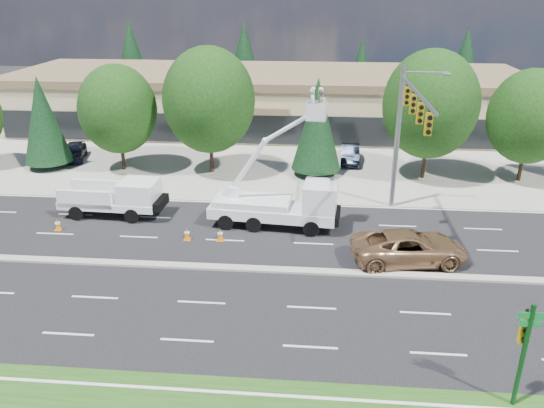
# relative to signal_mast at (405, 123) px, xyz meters

# --- Properties ---
(ground) EXTENTS (140.00, 140.00, 0.00)m
(ground) POSITION_rel_signal_mast_xyz_m (-10.03, -7.04, -6.06)
(ground) COLOR black
(ground) RESTS_ON ground
(concrete_apron) EXTENTS (140.00, 22.00, 0.01)m
(concrete_apron) POSITION_rel_signal_mast_xyz_m (-10.03, 12.96, -6.05)
(concrete_apron) COLOR gray
(concrete_apron) RESTS_ON ground
(road_median) EXTENTS (120.00, 0.55, 0.12)m
(road_median) POSITION_rel_signal_mast_xyz_m (-10.03, -7.04, -6.00)
(road_median) COLOR gray
(road_median) RESTS_ON ground
(strip_mall) EXTENTS (50.40, 15.40, 5.50)m
(strip_mall) POSITION_rel_signal_mast_xyz_m (-10.03, 22.93, -3.23)
(strip_mall) COLOR tan
(strip_mall) RESTS_ON ground
(tree_front_b) EXTENTS (3.63, 3.63, 7.16)m
(tree_front_b) POSITION_rel_signal_mast_xyz_m (-26.03, 7.96, -2.22)
(tree_front_b) COLOR #332114
(tree_front_b) RESTS_ON ground
(tree_front_c) EXTENTS (5.85, 5.85, 8.11)m
(tree_front_c) POSITION_rel_signal_mast_xyz_m (-20.03, 7.96, -1.31)
(tree_front_c) COLOR #332114
(tree_front_c) RESTS_ON ground
(tree_front_d) EXTENTS (6.82, 6.82, 9.47)m
(tree_front_d) POSITION_rel_signal_mast_xyz_m (-13.03, 7.96, -0.51)
(tree_front_d) COLOR #332114
(tree_front_d) RESTS_ON ground
(tree_front_e) EXTENTS (3.71, 3.71, 7.31)m
(tree_front_e) POSITION_rel_signal_mast_xyz_m (-5.03, 7.96, -2.14)
(tree_front_e) COLOR #332114
(tree_front_e) RESTS_ON ground
(tree_front_f) EXTENTS (6.79, 6.79, 9.41)m
(tree_front_f) POSITION_rel_signal_mast_xyz_m (2.97, 7.96, -0.55)
(tree_front_f) COLOR #332114
(tree_front_f) RESTS_ON ground
(tree_front_g) EXTENTS (5.87, 5.87, 8.15)m
(tree_front_g) POSITION_rel_signal_mast_xyz_m (9.97, 7.96, -1.29)
(tree_front_g) COLOR #332114
(tree_front_g) RESTS_ON ground
(tree_back_a) EXTENTS (4.89, 4.89, 9.63)m
(tree_back_a) POSITION_rel_signal_mast_xyz_m (-28.03, 34.96, -0.89)
(tree_back_a) COLOR #332114
(tree_back_a) RESTS_ON ground
(tree_back_b) EXTENTS (4.85, 4.85, 9.56)m
(tree_back_b) POSITION_rel_signal_mast_xyz_m (-14.03, 34.96, -0.93)
(tree_back_b) COLOR #332114
(tree_back_b) RESTS_ON ground
(tree_back_c) EXTENTS (3.86, 3.86, 7.61)m
(tree_back_c) POSITION_rel_signal_mast_xyz_m (-0.03, 34.96, -1.98)
(tree_back_c) COLOR #332114
(tree_back_c) RESTS_ON ground
(tree_back_d) EXTENTS (4.59, 4.59, 9.05)m
(tree_back_d) POSITION_rel_signal_mast_xyz_m (11.97, 34.96, -1.20)
(tree_back_d) COLOR #332114
(tree_back_d) RESTS_ON ground
(signal_mast) EXTENTS (2.76, 10.16, 9.00)m
(signal_mast) POSITION_rel_signal_mast_xyz_m (0.00, 0.00, 0.00)
(signal_mast) COLOR gray
(signal_mast) RESTS_ON ground
(street_sign_pole) EXTENTS (0.90, 0.44, 4.00)m
(street_sign_pole) POSITION_rel_signal_mast_xyz_m (1.97, -15.45, -3.61)
(street_sign_pole) COLOR #0C3514
(street_sign_pole) RESTS_ON ground
(utility_pickup) EXTENTS (6.15, 2.59, 2.33)m
(utility_pickup) POSITION_rel_signal_mast_xyz_m (-17.25, -0.86, -5.10)
(utility_pickup) COLOR white
(utility_pickup) RESTS_ON ground
(bucket_truck) EXTENTS (7.66, 3.00, 8.33)m
(bucket_truck) POSITION_rel_signal_mast_xyz_m (-6.77, -1.68, -4.28)
(bucket_truck) COLOR white
(bucket_truck) RESTS_ON ground
(traffic_cone_a) EXTENTS (0.40, 0.40, 0.70)m
(traffic_cone_a) POSITION_rel_signal_mast_xyz_m (-20.07, -3.29, -5.72)
(traffic_cone_a) COLOR orange
(traffic_cone_a) RESTS_ON ground
(traffic_cone_b) EXTENTS (0.40, 0.40, 0.70)m
(traffic_cone_b) POSITION_rel_signal_mast_xyz_m (-12.18, -3.91, -5.72)
(traffic_cone_b) COLOR orange
(traffic_cone_b) RESTS_ON ground
(traffic_cone_c) EXTENTS (0.40, 0.40, 0.70)m
(traffic_cone_c) POSITION_rel_signal_mast_xyz_m (-10.29, -3.87, -5.72)
(traffic_cone_c) COLOR orange
(traffic_cone_c) RESTS_ON ground
(minivan) EXTENTS (6.30, 3.64, 1.65)m
(minivan) POSITION_rel_signal_mast_xyz_m (-0.08, -5.47, -5.23)
(minivan) COLOR #996F4A
(minivan) RESTS_ON ground
(parked_car_west) EXTENTS (2.60, 4.36, 1.39)m
(parked_car_west) POSITION_rel_signal_mast_xyz_m (-24.99, 10.11, -5.36)
(parked_car_west) COLOR black
(parked_car_west) RESTS_ON ground
(parked_car_east) EXTENTS (1.68, 4.31, 1.40)m
(parked_car_east) POSITION_rel_signal_mast_xyz_m (-2.28, 11.32, -5.36)
(parked_car_east) COLOR black
(parked_car_east) RESTS_ON ground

